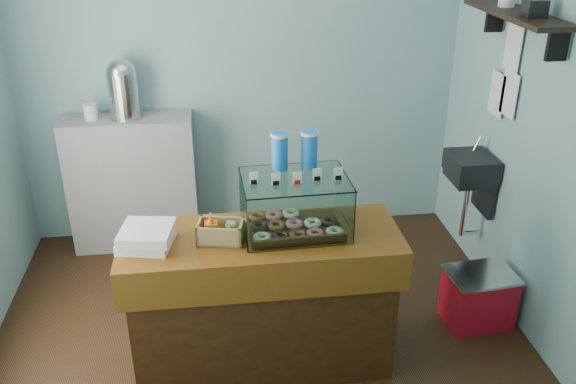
{
  "coord_description": "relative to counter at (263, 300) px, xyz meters",
  "views": [
    {
      "loc": [
        -0.23,
        -3.24,
        2.64
      ],
      "look_at": [
        0.17,
        -0.15,
        1.12
      ],
      "focal_mm": 38.0,
      "sensor_mm": 36.0,
      "label": 1
    }
  ],
  "objects": [
    {
      "name": "pastry_boxes",
      "position": [
        -0.63,
        -0.02,
        0.5
      ],
      "size": [
        0.33,
        0.33,
        0.11
      ],
      "rotation": [
        0.0,
        0.0,
        -0.21
      ],
      "color": "white",
      "rests_on": "counter"
    },
    {
      "name": "back_shelf",
      "position": [
        -0.9,
        1.57,
        0.09
      ],
      "size": [
        1.0,
        0.32,
        1.1
      ],
      "primitive_type": "cube",
      "color": "#959597",
      "rests_on": "ground"
    },
    {
      "name": "coffee_urn",
      "position": [
        -0.89,
        1.58,
        0.88
      ],
      "size": [
        0.25,
        0.25,
        0.46
      ],
      "color": "silver",
      "rests_on": "back_shelf"
    },
    {
      "name": "red_cooler",
      "position": [
        1.48,
        0.2,
        -0.26
      ],
      "size": [
        0.47,
        0.37,
        0.39
      ],
      "rotation": [
        0.0,
        0.0,
        0.09
      ],
      "color": "red",
      "rests_on": "ground"
    },
    {
      "name": "condiment_crate",
      "position": [
        -0.23,
        -0.03,
        0.5
      ],
      "size": [
        0.28,
        0.2,
        0.17
      ],
      "rotation": [
        0.0,
        0.0,
        -0.2
      ],
      "color": "#A48352",
      "rests_on": "counter"
    },
    {
      "name": "counter",
      "position": [
        0.0,
        0.0,
        0.0
      ],
      "size": [
        1.6,
        0.6,
        0.9
      ],
      "color": "#47220D",
      "rests_on": "ground"
    },
    {
      "name": "ground",
      "position": [
        0.0,
        0.25,
        -0.46
      ],
      "size": [
        3.5,
        3.5,
        0.0
      ],
      "primitive_type": "plane",
      "color": "black",
      "rests_on": "ground"
    },
    {
      "name": "display_case",
      "position": [
        0.2,
        0.07,
        0.62
      ],
      "size": [
        0.61,
        0.46,
        0.55
      ],
      "rotation": [
        0.0,
        0.0,
        0.03
      ],
      "color": "#371F10",
      "rests_on": "counter"
    },
    {
      "name": "room_shell",
      "position": [
        0.03,
        0.26,
        1.25
      ],
      "size": [
        3.54,
        3.04,
        2.82
      ],
      "color": "#74A2A9",
      "rests_on": "ground"
    }
  ]
}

